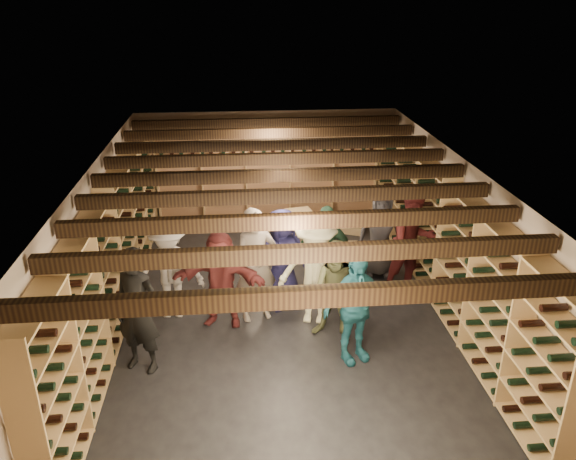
{
  "coord_description": "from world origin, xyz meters",
  "views": [
    {
      "loc": [
        -0.63,
        -7.76,
        4.75
      ],
      "look_at": [
        0.1,
        0.2,
        1.31
      ],
      "focal_mm": 35.0,
      "sensor_mm": 36.0,
      "label": 1
    }
  ],
  "objects_px": {
    "crate_loose": "(351,228)",
    "person_5": "(221,279)",
    "person_2": "(338,292)",
    "person_4": "(354,308)",
    "crate_stack_left": "(299,226)",
    "person_8": "(413,243)",
    "person_3": "(315,271)",
    "person_1": "(138,311)",
    "person_9": "(170,269)",
    "crate_stack_right": "(344,257)",
    "person_7": "(256,265)",
    "person_6": "(283,259)",
    "person_10": "(325,252)",
    "person_12": "(380,233)"
  },
  "relations": [
    {
      "from": "person_3",
      "to": "person_12",
      "type": "height_order",
      "value": "person_3"
    },
    {
      "from": "person_1",
      "to": "person_12",
      "type": "xyz_separation_m",
      "value": [
        3.83,
        2.41,
        -0.08
      ]
    },
    {
      "from": "person_4",
      "to": "person_9",
      "type": "height_order",
      "value": "person_9"
    },
    {
      "from": "crate_stack_right",
      "to": "person_9",
      "type": "relative_size",
      "value": 0.33
    },
    {
      "from": "person_1",
      "to": "person_9",
      "type": "relative_size",
      "value": 1.09
    },
    {
      "from": "person_3",
      "to": "person_9",
      "type": "bearing_deg",
      "value": -173.68
    },
    {
      "from": "person_5",
      "to": "person_12",
      "type": "bearing_deg",
      "value": 40.78
    },
    {
      "from": "person_5",
      "to": "person_12",
      "type": "relative_size",
      "value": 0.95
    },
    {
      "from": "crate_loose",
      "to": "person_3",
      "type": "relative_size",
      "value": 0.29
    },
    {
      "from": "person_4",
      "to": "person_10",
      "type": "xyz_separation_m",
      "value": [
        -0.13,
        1.76,
        0.0
      ]
    },
    {
      "from": "person_1",
      "to": "person_2",
      "type": "xyz_separation_m",
      "value": [
        2.73,
        0.47,
        -0.12
      ]
    },
    {
      "from": "person_5",
      "to": "person_8",
      "type": "distance_m",
      "value": 3.21
    },
    {
      "from": "person_9",
      "to": "person_2",
      "type": "bearing_deg",
      "value": -14.37
    },
    {
      "from": "crate_stack_right",
      "to": "person_4",
      "type": "relative_size",
      "value": 0.33
    },
    {
      "from": "crate_stack_left",
      "to": "person_8",
      "type": "bearing_deg",
      "value": -54.04
    },
    {
      "from": "person_7",
      "to": "person_3",
      "type": "bearing_deg",
      "value": -27.89
    },
    {
      "from": "crate_loose",
      "to": "person_8",
      "type": "height_order",
      "value": "person_8"
    },
    {
      "from": "crate_loose",
      "to": "person_5",
      "type": "height_order",
      "value": "person_5"
    },
    {
      "from": "person_5",
      "to": "person_10",
      "type": "xyz_separation_m",
      "value": [
        1.68,
        0.68,
        0.05
      ]
    },
    {
      "from": "crate_stack_left",
      "to": "crate_stack_right",
      "type": "height_order",
      "value": "crate_stack_left"
    },
    {
      "from": "person_4",
      "to": "crate_stack_left",
      "type": "bearing_deg",
      "value": 73.86
    },
    {
      "from": "person_6",
      "to": "person_10",
      "type": "bearing_deg",
      "value": -0.34
    },
    {
      "from": "crate_stack_left",
      "to": "person_6",
      "type": "bearing_deg",
      "value": -102.28
    },
    {
      "from": "person_6",
      "to": "person_5",
      "type": "bearing_deg",
      "value": -172.28
    },
    {
      "from": "person_9",
      "to": "crate_stack_left",
      "type": "bearing_deg",
      "value": 53.67
    },
    {
      "from": "person_3",
      "to": "person_7",
      "type": "bearing_deg",
      "value": -175.76
    },
    {
      "from": "person_9",
      "to": "person_12",
      "type": "relative_size",
      "value": 1.01
    },
    {
      "from": "person_2",
      "to": "person_4",
      "type": "distance_m",
      "value": 0.55
    },
    {
      "from": "person_3",
      "to": "person_7",
      "type": "xyz_separation_m",
      "value": [
        -0.87,
        0.18,
        0.04
      ]
    },
    {
      "from": "crate_stack_right",
      "to": "person_8",
      "type": "distance_m",
      "value": 1.48
    },
    {
      "from": "person_2",
      "to": "person_3",
      "type": "distance_m",
      "value": 0.56
    },
    {
      "from": "crate_loose",
      "to": "person_1",
      "type": "distance_m",
      "value": 5.74
    },
    {
      "from": "crate_stack_right",
      "to": "person_1",
      "type": "height_order",
      "value": "person_1"
    },
    {
      "from": "person_2",
      "to": "person_10",
      "type": "height_order",
      "value": "person_10"
    },
    {
      "from": "crate_loose",
      "to": "person_12",
      "type": "bearing_deg",
      "value": -86.66
    },
    {
      "from": "person_4",
      "to": "person_6",
      "type": "xyz_separation_m",
      "value": [
        -0.84,
        1.54,
        0.02
      ]
    },
    {
      "from": "person_3",
      "to": "person_5",
      "type": "xyz_separation_m",
      "value": [
        -1.41,
        0.07,
        -0.11
      ]
    },
    {
      "from": "crate_stack_left",
      "to": "person_2",
      "type": "height_order",
      "value": "person_2"
    },
    {
      "from": "person_3",
      "to": "crate_loose",
      "type": "bearing_deg",
      "value": 85.21
    },
    {
      "from": "person_2",
      "to": "person_5",
      "type": "distance_m",
      "value": 1.76
    },
    {
      "from": "person_1",
      "to": "person_4",
      "type": "bearing_deg",
      "value": 22.75
    },
    {
      "from": "crate_stack_left",
      "to": "person_2",
      "type": "bearing_deg",
      "value": -87.2
    },
    {
      "from": "person_7",
      "to": "person_10",
      "type": "xyz_separation_m",
      "value": [
        1.14,
        0.57,
        -0.1
      ]
    },
    {
      "from": "person_5",
      "to": "person_3",
      "type": "bearing_deg",
      "value": 11.53
    },
    {
      "from": "person_2",
      "to": "person_10",
      "type": "relative_size",
      "value": 0.95
    },
    {
      "from": "person_5",
      "to": "person_6",
      "type": "distance_m",
      "value": 1.07
    },
    {
      "from": "person_9",
      "to": "person_12",
      "type": "distance_m",
      "value": 3.71
    },
    {
      "from": "person_1",
      "to": "person_3",
      "type": "distance_m",
      "value": 2.65
    },
    {
      "from": "person_7",
      "to": "person_10",
      "type": "height_order",
      "value": "person_7"
    },
    {
      "from": "person_7",
      "to": "person_1",
      "type": "bearing_deg",
      "value": -161.02
    }
  ]
}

